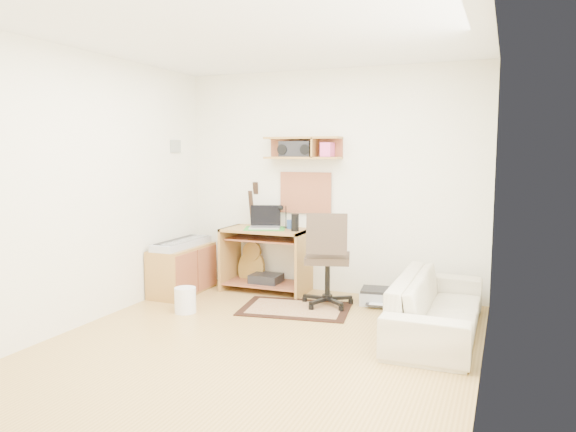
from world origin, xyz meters
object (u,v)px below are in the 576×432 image
at_px(task_chair, 328,258).
at_px(printer, 380,296).
at_px(sofa, 437,296).
at_px(cabinet, 182,270).
at_px(desk, 266,260).

relative_size(task_chair, printer, 2.48).
xyz_separation_m(printer, sofa, (0.69, -0.77, 0.27)).
bearing_deg(task_chair, cabinet, 169.07).
xyz_separation_m(desk, printer, (1.39, -0.06, -0.29)).
distance_m(task_chair, printer, 0.73).
bearing_deg(printer, desk, 170.37).
height_order(task_chair, sofa, task_chair).
bearing_deg(sofa, desk, 68.32).
bearing_deg(cabinet, desk, 27.70).
xyz_separation_m(task_chair, cabinet, (-1.75, -0.12, -0.25)).
distance_m(task_chair, cabinet, 1.77).
xyz_separation_m(desk, cabinet, (-0.87, -0.46, -0.10)).
xyz_separation_m(task_chair, sofa, (1.21, -0.49, -0.17)).
relative_size(printer, sofa, 0.23).
relative_size(desk, sofa, 0.55).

